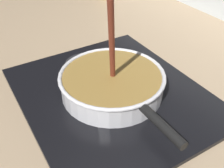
% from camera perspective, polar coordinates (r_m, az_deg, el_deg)
% --- Properties ---
extents(ground, '(2.40, 1.60, 0.04)m').
position_cam_1_polar(ground, '(0.81, -8.15, -2.71)').
color(ground, '#9E8466').
extents(hob_plate, '(0.56, 0.48, 0.01)m').
position_cam_1_polar(hob_plate, '(0.77, 0.00, -2.15)').
color(hob_plate, black).
rests_on(hob_plate, ground).
extents(burner_ring, '(0.17, 0.17, 0.01)m').
position_cam_1_polar(burner_ring, '(0.76, 0.00, -1.56)').
color(burner_ring, '#592D0C').
rests_on(burner_ring, hob_plate).
extents(spare_burner, '(0.13, 0.13, 0.01)m').
position_cam_1_polar(spare_burner, '(0.89, -5.84, 4.37)').
color(spare_burner, '#262628').
rests_on(spare_burner, hob_plate).
extents(cooking_pan, '(0.43, 0.29, 0.30)m').
position_cam_1_polar(cooking_pan, '(0.74, 0.06, 0.28)').
color(cooking_pan, silver).
rests_on(cooking_pan, hob_plate).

